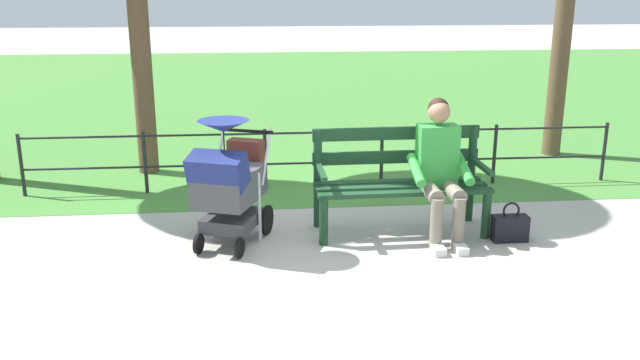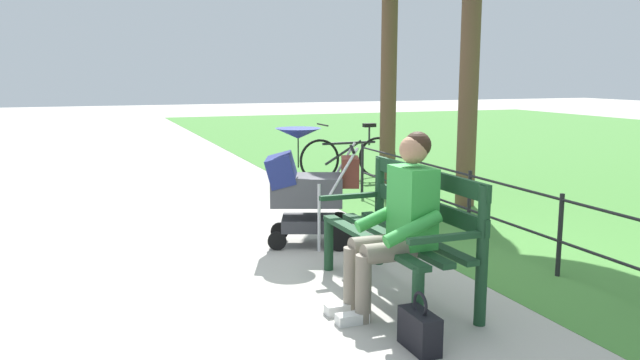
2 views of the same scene
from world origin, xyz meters
The scene contains 7 objects.
ground_plane centered at (0.00, 0.00, 0.00)m, with size 60.00×60.00×0.00m, color #ADA89E.
park_bench centered at (-0.57, -0.12, 0.53)m, with size 1.61×0.63×0.96m.
person_on_bench centered at (-0.89, 0.11, 0.68)m, with size 0.54×0.74×1.28m.
stroller centered at (1.00, 0.13, 0.59)m, with size 0.76×0.99×1.15m.
handbag centered at (-1.53, 0.28, 0.13)m, with size 0.32×0.14×0.37m.
park_fence centered at (0.00, -1.51, 0.42)m, with size 6.66×0.04×0.70m.
bicycle centered at (4.49, -1.81, 0.36)m, with size 0.44×1.66×0.89m.
Camera 2 is at (-4.77, 2.13, 1.67)m, focal length 35.94 mm.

